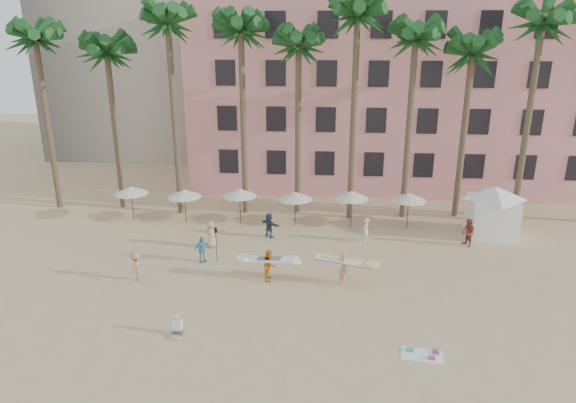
% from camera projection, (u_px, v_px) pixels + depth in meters
% --- Properties ---
extents(ground, '(120.00, 120.00, 0.00)m').
position_uv_depth(ground, '(298.00, 317.00, 25.32)').
color(ground, '#D1B789').
rests_on(ground, ground).
extents(pink_hotel, '(35.00, 14.00, 16.00)m').
position_uv_depth(pink_hotel, '(393.00, 92.00, 46.76)').
color(pink_hotel, pink).
rests_on(pink_hotel, ground).
extents(palm_row, '(44.40, 5.40, 16.30)m').
position_uv_depth(palm_row, '(320.00, 37.00, 35.28)').
color(palm_row, brown).
rests_on(palm_row, ground).
extents(umbrella_row, '(22.50, 2.70, 2.73)m').
position_uv_depth(umbrella_row, '(267.00, 194.00, 36.60)').
color(umbrella_row, '#332B23').
rests_on(umbrella_row, ground).
extents(cabana, '(4.66, 4.66, 3.50)m').
position_uv_depth(cabana, '(493.00, 207.00, 34.79)').
color(cabana, white).
rests_on(cabana, ground).
extents(beach_towel, '(1.91, 1.22, 0.14)m').
position_uv_depth(beach_towel, '(423.00, 354.00, 22.41)').
color(beach_towel, white).
rests_on(beach_towel, ground).
extents(carrier_yellow, '(3.27, 1.19, 1.94)m').
position_uv_depth(carrier_yellow, '(344.00, 266.00, 28.35)').
color(carrier_yellow, tan).
rests_on(carrier_yellow, ground).
extents(carrier_white, '(3.03, 1.01, 1.80)m').
position_uv_depth(carrier_white, '(269.00, 264.00, 28.86)').
color(carrier_white, orange).
rests_on(carrier_white, ground).
extents(beachgoers, '(20.71, 8.13, 1.86)m').
position_uv_depth(beachgoers, '(279.00, 238.00, 32.60)').
color(beachgoers, '#4AA2AD').
rests_on(beachgoers, ground).
extents(paddle, '(0.18, 0.04, 2.23)m').
position_uv_depth(paddle, '(216.00, 240.00, 30.96)').
color(paddle, black).
rests_on(paddle, ground).
extents(seated_man, '(0.43, 0.75, 0.98)m').
position_uv_depth(seated_man, '(177.00, 328.00, 23.78)').
color(seated_man, '#3F3F4C').
rests_on(seated_man, ground).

